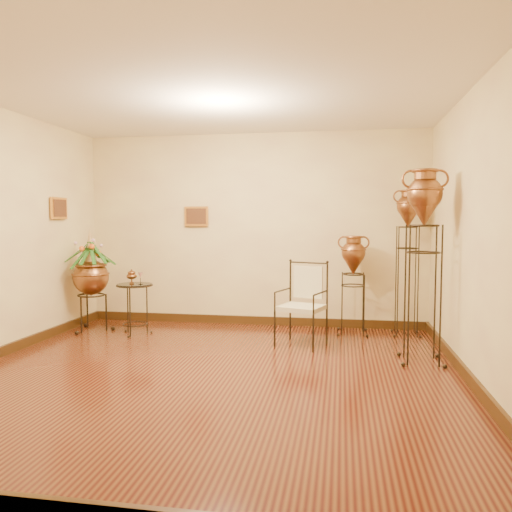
% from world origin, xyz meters
% --- Properties ---
extents(ground, '(5.00, 5.00, 0.00)m').
position_xyz_m(ground, '(0.00, 0.00, 0.00)').
color(ground, '#5E3116').
rests_on(ground, ground).
extents(room_shell, '(5.02, 5.02, 2.81)m').
position_xyz_m(room_shell, '(-0.01, 0.01, 1.73)').
color(room_shell, '#F9F1A1').
rests_on(room_shell, ground).
extents(amphora_tall, '(0.41, 0.41, 1.96)m').
position_xyz_m(amphora_tall, '(2.15, 2.15, 1.00)').
color(amphora_tall, black).
rests_on(amphora_tall, ground).
extents(amphora_mid, '(0.55, 0.55, 2.11)m').
position_xyz_m(amphora_mid, '(2.15, 0.84, 1.06)').
color(amphora_mid, black).
rests_on(amphora_mid, ground).
extents(amphora_short, '(0.49, 0.49, 1.36)m').
position_xyz_m(amphora_short, '(1.44, 2.11, 0.68)').
color(amphora_short, black).
rests_on(amphora_short, ground).
extents(planter_urn, '(0.78, 0.78, 1.45)m').
position_xyz_m(planter_urn, '(-2.15, 1.69, 0.81)').
color(planter_urn, black).
rests_on(planter_urn, ground).
extents(armchair, '(0.71, 0.69, 1.02)m').
position_xyz_m(armchair, '(0.81, 1.33, 0.51)').
color(armchair, black).
rests_on(armchair, ground).
extents(side_table, '(0.59, 0.59, 0.87)m').
position_xyz_m(side_table, '(-1.45, 1.56, 0.36)').
color(side_table, black).
rests_on(side_table, ground).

